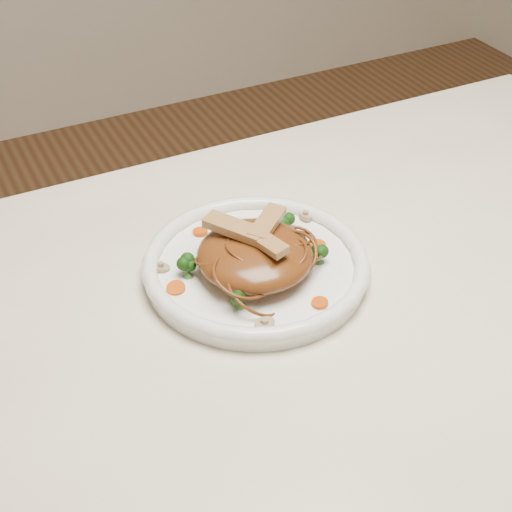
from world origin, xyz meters
name	(u,v)px	position (x,y,z in m)	size (l,w,h in m)	color
table	(345,352)	(0.00, 0.00, 0.65)	(1.20, 0.80, 0.75)	white
plate	(256,270)	(-0.09, 0.08, 0.76)	(0.28, 0.28, 0.02)	white
noodle_mound	(255,255)	(-0.09, 0.07, 0.79)	(0.14, 0.14, 0.05)	#5F2F12
chicken_a	(267,223)	(-0.07, 0.09, 0.82)	(0.07, 0.02, 0.01)	tan
chicken_b	(234,228)	(-0.11, 0.10, 0.82)	(0.08, 0.02, 0.01)	tan
chicken_c	(265,241)	(-0.09, 0.06, 0.82)	(0.06, 0.02, 0.01)	tan
broccoli_0	(286,221)	(-0.02, 0.13, 0.78)	(0.02, 0.02, 0.03)	#15440E
broccoli_1	(187,266)	(-0.17, 0.10, 0.78)	(0.03, 0.03, 0.03)	#15440E
broccoli_2	(240,298)	(-0.14, 0.02, 0.78)	(0.02, 0.02, 0.03)	#15440E
broccoli_3	(319,253)	(-0.01, 0.05, 0.78)	(0.02, 0.02, 0.03)	#15440E
carrot_0	(269,218)	(-0.03, 0.16, 0.77)	(0.02, 0.02, 0.01)	#DB5508
carrot_1	(176,288)	(-0.19, 0.08, 0.77)	(0.02, 0.02, 0.01)	#DB5508
carrot_2	(317,246)	(0.00, 0.08, 0.77)	(0.02, 0.02, 0.01)	#DB5508
carrot_3	(200,232)	(-0.12, 0.18, 0.77)	(0.02, 0.02, 0.01)	#DB5508
carrot_4	(320,303)	(-0.05, -0.02, 0.77)	(0.02, 0.02, 0.01)	#DB5508
mushroom_0	(265,324)	(-0.13, -0.02, 0.77)	(0.03, 0.03, 0.01)	tan
mushroom_1	(306,216)	(0.02, 0.14, 0.77)	(0.02, 0.02, 0.01)	tan
mushroom_2	(161,268)	(-0.19, 0.13, 0.77)	(0.02, 0.02, 0.01)	tan
mushroom_3	(272,209)	(-0.01, 0.18, 0.77)	(0.02, 0.02, 0.01)	tan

